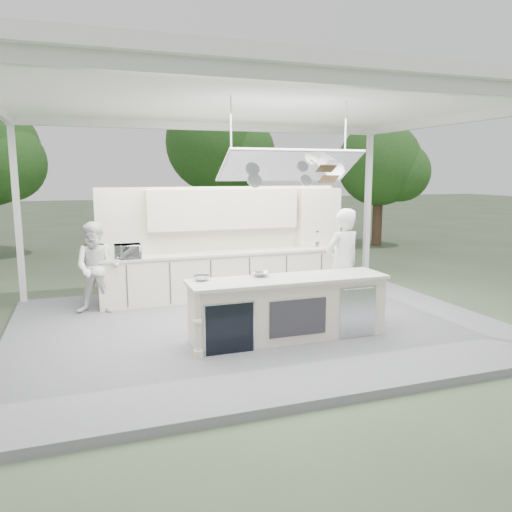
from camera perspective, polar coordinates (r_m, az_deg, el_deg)
name	(u,v)px	position (r m, az deg, el deg)	size (l,w,h in m)	color
ground	(257,329)	(8.62, 0.10, -8.39)	(90.00, 90.00, 0.00)	#4C5A3E
stage_deck	(257,326)	(8.60, 0.10, -8.00)	(8.00, 6.00, 0.12)	slate
tent	(257,105)	(8.26, 0.15, 16.90)	(8.20, 6.20, 3.86)	white
demo_island	(288,308)	(7.69, 3.63, -5.97)	(3.10, 0.79, 0.95)	beige
back_counter	(226,274)	(10.22, -3.45, -2.09)	(5.08, 0.72, 0.95)	beige
back_wall_unit	(243,225)	(10.40, -1.47, 3.57)	(5.05, 0.48, 2.25)	beige
tree_cluster	(157,154)	(17.71, -11.20, 11.37)	(19.55, 9.40, 5.85)	#4C3226
head_chef	(342,265)	(8.63, 9.84, -1.05)	(0.71, 0.46, 1.94)	white
sous_chef	(97,268)	(9.44, -17.70, -1.29)	(0.81, 0.63, 1.67)	white
toaster_oven	(128,251)	(9.58, -14.47, 0.52)	(0.48, 0.32, 0.27)	silver
bowl_large	(260,274)	(7.69, 0.47, -2.07)	(0.28, 0.28, 0.07)	silver
bowl_small	(201,278)	(7.43, -6.25, -2.50)	(0.24, 0.24, 0.08)	#B7BABF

